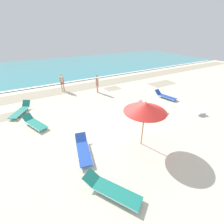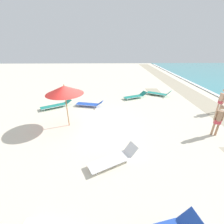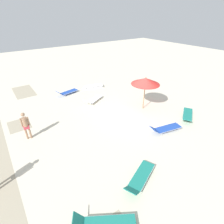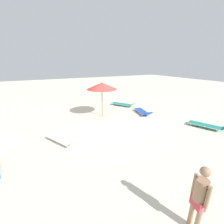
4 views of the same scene
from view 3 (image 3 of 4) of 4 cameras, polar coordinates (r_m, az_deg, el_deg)
The scene contains 10 objects.
ground_plane at distance 13.16m, azimuth 6.56°, elevation -0.74°, with size 60.00×60.00×0.16m.
beach_umbrella at distance 13.00m, azimuth 10.91°, elevation 9.85°, with size 2.09×2.09×2.55m.
lounger_stack at distance 17.64m, azimuth -6.13°, elevation 8.33°, with size 1.02×2.00×0.24m.
sun_lounger_under_umbrella at distance 13.55m, azimuth 23.46°, elevation -0.93°, with size 1.75×2.30×0.47m.
sun_lounger_beside_umbrella at distance 11.59m, azimuth 17.06°, elevation -5.08°, with size 1.05×2.23×0.51m.
sun_lounger_near_water_left at distance 8.40m, azimuth 9.14°, elevation -20.40°, with size 1.41×2.24×0.51m.
sun_lounger_near_water_right at distance 14.67m, azimuth -6.24°, elevation 4.02°, with size 1.53×2.19×0.59m.
sun_lounger_mid_beach_solo at distance 7.23m, azimuth -2.71°, elevation -32.64°, with size 1.66×2.18×0.61m.
sun_lounger_mid_beach_pair_a at distance 16.54m, azimuth -14.46°, elevation 6.34°, with size 1.01×2.11×0.56m.
beachgoer_wading_adult at distance 11.18m, azimuth -26.36°, elevation -3.64°, with size 0.27×0.44×1.76m.
Camera 3 is at (-8.32, 7.68, 6.65)m, focal length 28.00 mm.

